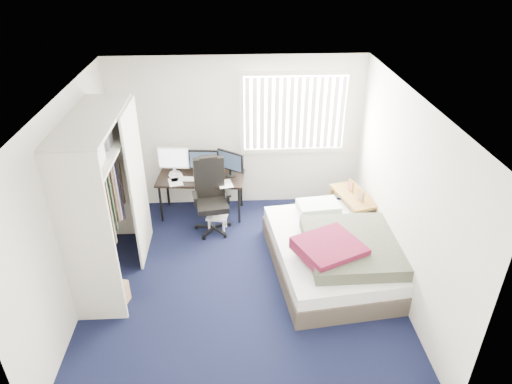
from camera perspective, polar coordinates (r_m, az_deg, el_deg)
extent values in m
plane|color=black|center=(6.23, -1.71, -10.96)|extent=(4.20, 4.20, 0.00)
plane|color=silver|center=(7.39, -2.31, 7.29)|extent=(4.00, 0.00, 4.00)
plane|color=silver|center=(3.84, -1.07, -17.11)|extent=(4.00, 0.00, 4.00)
plane|color=silver|center=(5.83, -21.96, -1.48)|extent=(0.00, 4.20, 4.20)
plane|color=silver|center=(5.88, 17.98, -0.43)|extent=(0.00, 4.20, 4.20)
plane|color=white|center=(4.98, -2.14, 11.46)|extent=(4.20, 4.20, 0.00)
cube|color=white|center=(7.31, 4.81, 9.90)|extent=(1.60, 0.02, 1.20)
cube|color=beige|center=(7.09, 5.06, 14.61)|extent=(1.72, 0.06, 0.06)
cube|color=beige|center=(7.52, 4.64, 5.29)|extent=(1.72, 0.06, 0.06)
cube|color=white|center=(7.25, 4.88, 9.74)|extent=(1.60, 0.04, 1.16)
cube|color=beige|center=(5.33, -20.38, -6.12)|extent=(0.60, 0.04, 2.20)
cube|color=beige|center=(6.83, -16.57, 2.67)|extent=(0.60, 0.04, 2.20)
cube|color=beige|center=(5.61, -19.99, 8.53)|extent=(0.60, 1.80, 0.04)
cube|color=beige|center=(5.74, -19.35, 5.01)|extent=(0.56, 1.74, 0.03)
cylinder|color=silver|center=(5.79, -19.16, 3.93)|extent=(0.03, 1.72, 0.03)
cube|color=#26262B|center=(5.90, -18.68, -0.42)|extent=(0.38, 1.10, 0.90)
cube|color=beige|center=(6.36, -14.57, 0.95)|extent=(0.03, 0.90, 2.20)
cube|color=white|center=(5.30, -20.75, 4.30)|extent=(0.38, 0.30, 0.24)
cube|color=gray|center=(5.74, -19.44, 6.35)|extent=(0.34, 0.28, 0.22)
cube|color=black|center=(7.32, -6.90, 1.73)|extent=(1.42, 0.76, 0.04)
cylinder|color=black|center=(7.39, -11.81, -1.46)|extent=(0.04, 0.04, 0.63)
cylinder|color=black|center=(7.82, -11.00, 0.49)|extent=(0.04, 0.04, 0.63)
cylinder|color=black|center=(7.20, -2.12, -1.68)|extent=(0.04, 0.04, 0.63)
cylinder|color=black|center=(7.64, -1.85, 0.33)|extent=(0.04, 0.04, 0.63)
cube|color=white|center=(7.37, -10.29, 4.23)|extent=(0.50, 0.08, 0.36)
cube|color=white|center=(7.37, -10.29, 4.23)|extent=(0.45, 0.05, 0.31)
cube|color=black|center=(7.29, -6.55, 4.07)|extent=(0.48, 0.07, 0.32)
cube|color=#1E2838|center=(7.29, -6.55, 4.07)|extent=(0.43, 0.04, 0.27)
cube|color=black|center=(7.20, -3.22, 3.91)|extent=(0.48, 0.07, 0.32)
cube|color=#1E2838|center=(7.20, -3.22, 3.91)|extent=(0.43, 0.04, 0.27)
cube|color=white|center=(7.25, -8.08, 1.61)|extent=(0.41, 0.18, 0.02)
cube|color=black|center=(7.21, -5.94, 1.60)|extent=(0.07, 0.11, 0.02)
cylinder|color=silver|center=(7.20, -4.85, 2.23)|extent=(0.08, 0.08, 0.16)
cube|color=white|center=(7.31, -6.91, 1.88)|extent=(0.32, 0.31, 0.00)
cube|color=black|center=(7.17, -5.36, -4.40)|extent=(0.63, 0.63, 0.11)
cylinder|color=silver|center=(7.07, -5.44, -3.10)|extent=(0.06, 0.06, 0.37)
cube|color=black|center=(6.96, -5.52, -1.63)|extent=(0.53, 0.53, 0.09)
cube|color=black|center=(6.96, -5.89, 1.84)|extent=(0.47, 0.16, 0.64)
cube|color=black|center=(6.84, -6.00, 3.89)|extent=(0.29, 0.15, 0.15)
cube|color=black|center=(6.84, -7.65, -0.47)|extent=(0.10, 0.26, 0.04)
cube|color=black|center=(6.89, -3.55, -0.03)|extent=(0.10, 0.26, 0.04)
cube|color=white|center=(7.09, -4.88, -3.07)|extent=(0.35, 0.30, 0.03)
cylinder|color=white|center=(7.11, -5.87, -4.21)|extent=(0.04, 0.04, 0.23)
cylinder|color=white|center=(7.24, -5.59, -3.49)|extent=(0.04, 0.04, 0.23)
cylinder|color=white|center=(7.07, -4.06, -4.35)|extent=(0.04, 0.04, 0.23)
cylinder|color=white|center=(7.20, -3.82, -3.62)|extent=(0.04, 0.04, 0.23)
cube|color=brown|center=(7.12, 12.18, -0.47)|extent=(0.63, 0.93, 0.04)
cube|color=brown|center=(6.91, 12.20, -4.31)|extent=(0.05, 0.05, 0.54)
cube|color=brown|center=(7.47, 9.38, -1.22)|extent=(0.05, 0.05, 0.54)
cube|color=brown|center=(7.07, 14.64, -3.79)|extent=(0.05, 0.05, 0.54)
cube|color=brown|center=(7.62, 11.70, -0.80)|extent=(0.05, 0.05, 0.54)
cube|color=brown|center=(6.92, 13.02, -0.44)|extent=(0.06, 0.14, 0.18)
cube|color=brown|center=(7.16, 11.78, 0.77)|extent=(0.06, 0.14, 0.18)
cube|color=#433930|center=(6.44, 9.54, -8.34)|extent=(1.81, 2.27, 0.27)
cube|color=white|center=(6.30, 9.70, -6.76)|extent=(1.76, 2.22, 0.19)
cube|color=silver|center=(6.82, 7.80, -1.89)|extent=(0.64, 0.47, 0.14)
cube|color=#313729|center=(6.07, 11.93, -6.67)|extent=(1.20, 1.32, 0.18)
cube|color=#510D1F|center=(5.83, 9.12, -6.99)|extent=(0.97, 0.95, 0.16)
cube|color=tan|center=(6.08, -17.74, -12.11)|extent=(0.45, 0.38, 0.29)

